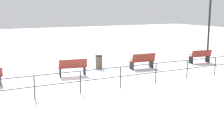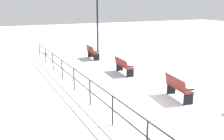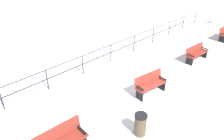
# 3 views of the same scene
# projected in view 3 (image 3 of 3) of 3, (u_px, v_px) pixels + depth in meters

# --- Properties ---
(ground_plane) EXTENTS (80.00, 80.00, 0.00)m
(ground_plane) POSITION_uv_depth(u_px,v_px,m) (149.00, 93.00, 9.47)
(ground_plane) COLOR white
(ground_plane) RESTS_ON ground
(bench_third) EXTENTS (0.73, 1.58, 0.95)m
(bench_third) POSITION_uv_depth(u_px,v_px,m) (150.00, 84.00, 9.22)
(bench_third) COLOR maroon
(bench_third) RESTS_ON ground
(bench_fourth) EXTENTS (0.64, 1.69, 0.87)m
(bench_fourth) POSITION_uv_depth(u_px,v_px,m) (196.00, 53.00, 12.03)
(bench_fourth) COLOR maroon
(bench_fourth) RESTS_ON ground
(waterfront_railing) EXTENTS (0.05, 21.79, 1.01)m
(waterfront_railing) POSITION_uv_depth(u_px,v_px,m) (97.00, 56.00, 11.23)
(waterfront_railing) COLOR #26282D
(waterfront_railing) RESTS_ON ground
(trash_bin) EXTENTS (0.43, 0.43, 0.83)m
(trash_bin) POSITION_uv_depth(u_px,v_px,m) (140.00, 124.00, 7.22)
(trash_bin) COLOR brown
(trash_bin) RESTS_ON ground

